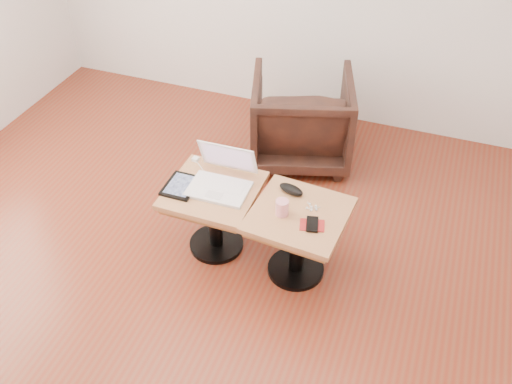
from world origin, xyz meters
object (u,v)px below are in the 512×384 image
(striped_cup, at_px, (282,208))
(armchair, at_px, (301,119))
(side_table_left, at_px, (214,203))
(laptop, at_px, (222,179))
(side_table_right, at_px, (298,228))

(striped_cup, distance_m, armchair, 1.26)
(side_table_left, xyz_separation_m, laptop, (0.04, 0.05, 0.17))
(side_table_right, height_order, striped_cup, striped_cup)
(side_table_right, relative_size, laptop, 1.59)
(side_table_left, bearing_deg, armchair, 79.24)
(armchair, bearing_deg, striped_cup, 84.09)
(side_table_left, bearing_deg, laptop, 50.53)
(armchair, bearing_deg, side_table_left, 61.98)
(laptop, xyz_separation_m, striped_cup, (0.42, -0.12, -0.00))
(striped_cup, bearing_deg, side_table_right, 25.65)
(laptop, distance_m, armchair, 1.13)
(side_table_right, xyz_separation_m, striped_cup, (-0.09, -0.04, 0.17))
(side_table_left, distance_m, armchair, 1.16)
(laptop, bearing_deg, side_table_right, -9.94)
(side_table_right, bearing_deg, armchair, 110.36)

